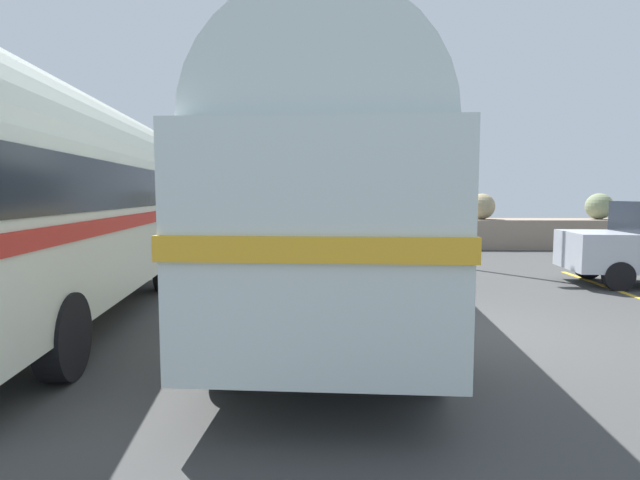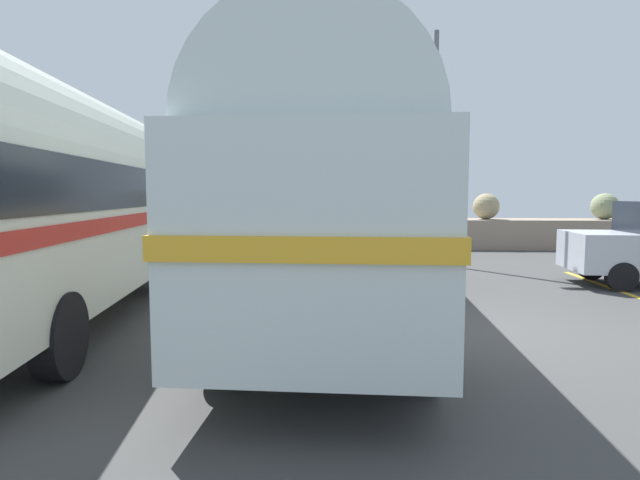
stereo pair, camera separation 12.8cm
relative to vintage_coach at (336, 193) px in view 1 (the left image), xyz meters
The scene contains 5 objects.
ground 2.74m from the vintage_coach, 11.17° to the right, with size 32.00×26.00×0.02m.
breakwater 11.66m from the vintage_coach, 81.47° to the left, with size 31.36×2.12×2.47m.
vintage_coach is the anchor object (origin of this frame).
second_coach 4.38m from the vintage_coach, behind, with size 3.50×8.82×3.70m.
lamp_post 7.47m from the vintage_coach, 68.80° to the left, with size 0.89×0.34×6.59m.
Camera 1 is at (-1.79, -7.63, 2.04)m, focal length 28.63 mm.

